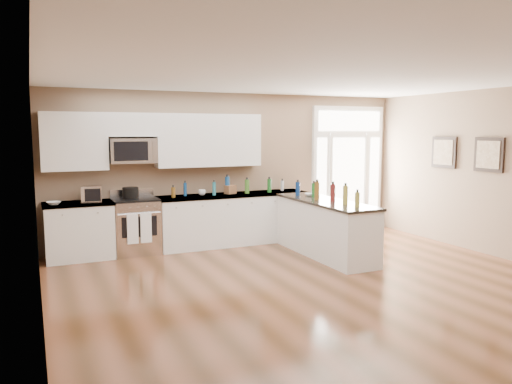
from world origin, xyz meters
TOP-DOWN VIEW (x-y plane):
  - ground at (0.00, 0.00)m, footprint 8.00×8.00m
  - room_shell at (0.00, 0.00)m, footprint 8.00×8.00m
  - back_cabinet_left at (-2.87, 3.69)m, footprint 1.10×0.66m
  - back_cabinet_right at (-0.16, 3.69)m, footprint 2.85×0.66m
  - peninsula_cabinet at (0.93, 2.24)m, footprint 0.69×2.32m
  - upper_cabinet_left at (-2.88, 3.83)m, footprint 1.04×0.33m
  - upper_cabinet_right at (-0.57, 3.83)m, footprint 1.94×0.33m
  - upper_cabinet_short at (-1.95, 3.83)m, footprint 0.82×0.33m
  - microwave at (-1.95, 3.80)m, footprint 0.78×0.41m
  - entry_door at (2.55, 3.95)m, footprint 1.70×0.10m
  - wall_art_near at (3.47, 2.20)m, footprint 0.05×0.58m
  - wall_art_far at (3.47, 1.20)m, footprint 0.05×0.58m
  - kitchen_range at (-1.95, 3.69)m, footprint 0.76×0.68m
  - stockpot at (-2.02, 3.72)m, footprint 0.33×0.33m
  - toaster_oven at (-2.66, 3.63)m, footprint 0.35×0.29m
  - cardboard_box at (-0.20, 3.72)m, footprint 0.23×0.20m
  - bowl_left at (-3.24, 3.57)m, footprint 0.25×0.25m
  - bowl_peninsula at (0.96, 2.83)m, footprint 0.18×0.18m
  - cup_counter at (-0.75, 3.72)m, footprint 0.14×0.14m
  - counter_bottles at (0.42, 2.89)m, footprint 2.35×2.43m

SIDE VIEW (x-z plane):
  - ground at x=0.00m, z-range 0.00..0.00m
  - peninsula_cabinet at x=0.93m, z-range -0.04..0.90m
  - back_cabinet_right at x=-0.16m, z-range -0.03..0.91m
  - back_cabinet_left at x=-2.87m, z-range -0.03..0.91m
  - kitchen_range at x=-1.95m, z-range -0.06..1.02m
  - bowl_peninsula at x=0.96m, z-range 0.94..0.99m
  - bowl_left at x=-3.24m, z-range 0.94..0.99m
  - cup_counter at x=-0.75m, z-range 0.94..1.04m
  - cardboard_box at x=-0.20m, z-range 0.94..1.10m
  - stockpot at x=-2.02m, z-range 0.95..1.16m
  - counter_bottles at x=0.42m, z-range 0.92..1.23m
  - toaster_oven at x=-2.66m, z-range 0.94..1.21m
  - entry_door at x=2.55m, z-range 0.00..2.60m
  - wall_art_near at x=3.47m, z-range 1.41..1.99m
  - wall_art_far at x=3.47m, z-range 1.41..1.99m
  - room_shell at x=0.00m, z-range -2.29..5.71m
  - microwave at x=-1.95m, z-range 1.55..1.97m
  - upper_cabinet_left at x=-2.88m, z-range 1.45..2.40m
  - upper_cabinet_right at x=-0.57m, z-range 1.45..2.40m
  - upper_cabinet_short at x=-1.95m, z-range 2.00..2.40m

